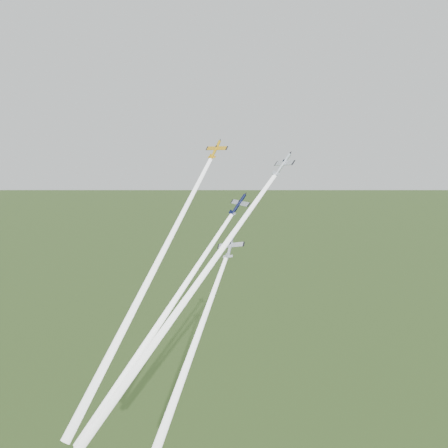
% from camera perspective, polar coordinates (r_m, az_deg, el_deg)
% --- Properties ---
extents(plane_yellow, '(7.36, 5.46, 6.37)m').
position_cam_1_polar(plane_yellow, '(148.46, -0.85, 7.59)').
color(plane_yellow, gold).
extents(smoke_trail_yellow, '(2.77, 49.97, 59.13)m').
position_cam_1_polar(smoke_trail_yellow, '(134.71, -8.02, -6.31)').
color(smoke_trail_yellow, white).
extents(plane_navy, '(9.42, 8.16, 6.87)m').
position_cam_1_polar(plane_navy, '(143.46, 1.48, 2.01)').
color(plane_navy, black).
extents(smoke_trail_navy, '(15.75, 42.64, 52.19)m').
position_cam_1_polar(smoke_trail_navy, '(139.10, -6.71, -10.18)').
color(smoke_trail_navy, white).
extents(plane_silver_right, '(9.49, 9.16, 7.66)m').
position_cam_1_polar(plane_silver_right, '(133.84, 5.98, 6.03)').
color(plane_silver_right, silver).
extents(smoke_trail_silver_right, '(23.12, 46.39, 59.38)m').
position_cam_1_polar(smoke_trail_silver_right, '(128.58, -4.47, -8.44)').
color(smoke_trail_silver_right, white).
extents(plane_silver_low, '(9.13, 6.68, 7.74)m').
position_cam_1_polar(plane_silver_low, '(135.66, 0.62, -2.32)').
color(plane_silver_low, '#B5BCC4').
extents(smoke_trail_silver_low, '(8.05, 35.32, 41.80)m').
position_cam_1_polar(smoke_trail_silver_low, '(127.37, -3.72, -13.94)').
color(smoke_trail_silver_low, white).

